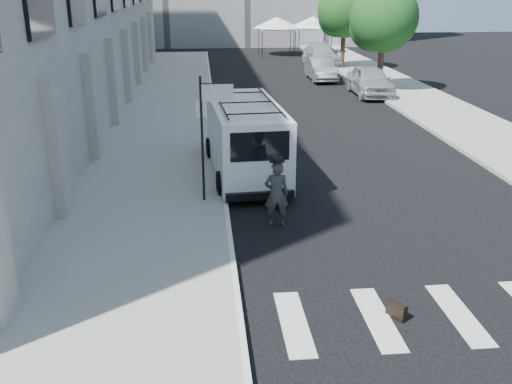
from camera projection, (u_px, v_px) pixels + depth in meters
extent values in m
plane|color=black|center=(316.00, 250.00, 13.53)|extent=(120.00, 120.00, 0.00)
cube|color=gray|center=(168.00, 110.00, 28.07)|extent=(4.50, 48.00, 0.15)
cube|color=gray|center=(402.00, 90.00, 32.99)|extent=(4.00, 56.00, 0.15)
cylinder|color=black|center=(202.00, 140.00, 15.63)|extent=(0.07, 0.07, 3.50)
cube|color=white|center=(201.00, 110.00, 15.35)|extent=(0.30, 0.03, 0.42)
cube|color=white|center=(218.00, 93.00, 15.22)|extent=(0.85, 0.06, 0.45)
cylinder|color=black|center=(380.00, 68.00, 32.40)|extent=(0.32, 0.32, 2.80)
sphere|color=#194716|center=(384.00, 18.00, 31.46)|extent=(3.80, 3.80, 3.80)
sphere|color=#194716|center=(373.00, 27.00, 32.18)|extent=(2.66, 2.66, 2.66)
cylinder|color=black|center=(343.00, 50.00, 40.81)|extent=(0.32, 0.32, 2.80)
sphere|color=#194716|center=(345.00, 10.00, 39.86)|extent=(3.80, 3.80, 3.80)
sphere|color=#194716|center=(337.00, 18.00, 40.58)|extent=(2.66, 2.66, 2.66)
cylinder|color=black|center=(262.00, 44.00, 47.56)|extent=(0.06, 0.06, 2.20)
cylinder|color=black|center=(295.00, 44.00, 47.81)|extent=(0.06, 0.06, 2.20)
cylinder|color=black|center=(259.00, 41.00, 50.17)|extent=(0.06, 0.06, 2.20)
cylinder|color=black|center=(290.00, 41.00, 50.42)|extent=(0.06, 0.06, 2.20)
cube|color=white|center=(277.00, 28.00, 48.59)|extent=(3.00, 3.00, 0.12)
cone|color=white|center=(277.00, 22.00, 48.42)|extent=(4.00, 4.00, 0.90)
cylinder|color=black|center=(299.00, 43.00, 48.31)|extent=(0.06, 0.06, 2.20)
cylinder|color=black|center=(331.00, 43.00, 48.56)|extent=(0.06, 0.06, 2.20)
cylinder|color=black|center=(294.00, 40.00, 50.93)|extent=(0.06, 0.06, 2.20)
cylinder|color=black|center=(325.00, 40.00, 51.18)|extent=(0.06, 0.06, 2.20)
cube|color=white|center=(313.00, 28.00, 49.35)|extent=(3.00, 3.00, 0.12)
cone|color=white|center=(313.00, 22.00, 49.17)|extent=(4.00, 4.00, 0.90)
imported|color=#313134|center=(277.00, 194.00, 14.63)|extent=(0.64, 0.43, 1.74)
cube|color=black|center=(396.00, 310.00, 10.76)|extent=(0.32, 0.44, 0.34)
cube|color=black|center=(279.00, 198.00, 15.94)|extent=(0.37, 0.46, 0.58)
cylinder|color=black|center=(273.00, 179.00, 15.87)|extent=(0.02, 0.02, 0.55)
cylinder|color=black|center=(280.00, 178.00, 15.95)|extent=(0.02, 0.02, 0.55)
cube|color=black|center=(277.00, 169.00, 15.81)|extent=(0.22, 0.10, 0.03)
cube|color=white|center=(246.00, 137.00, 18.34)|extent=(2.41, 5.68, 2.16)
cube|color=white|center=(234.00, 130.00, 21.32)|extent=(2.01, 1.05, 1.13)
cube|color=black|center=(260.00, 146.00, 15.62)|extent=(1.65, 0.19, 0.82)
cylinder|color=black|center=(211.00, 149.00, 20.31)|extent=(0.34, 0.80, 0.78)
cylinder|color=black|center=(265.00, 146.00, 20.60)|extent=(0.34, 0.80, 0.78)
cylinder|color=black|center=(222.00, 184.00, 16.78)|extent=(0.34, 0.80, 0.78)
cylinder|color=black|center=(287.00, 181.00, 17.07)|extent=(0.34, 0.80, 0.78)
imported|color=#A9ABB1|center=(370.00, 81.00, 31.71)|extent=(2.03, 4.84, 1.64)
imported|color=slate|center=(321.00, 69.00, 36.66)|extent=(1.50, 4.30, 1.42)
imported|color=#ACAFB4|center=(322.00, 55.00, 43.01)|extent=(2.48, 5.49, 1.56)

